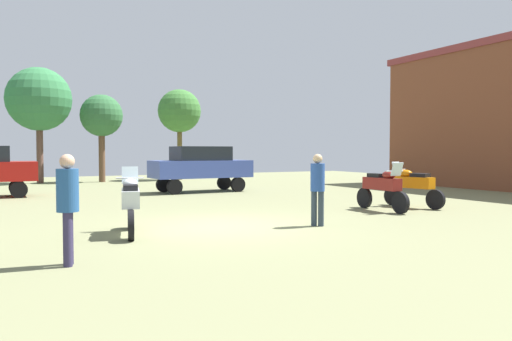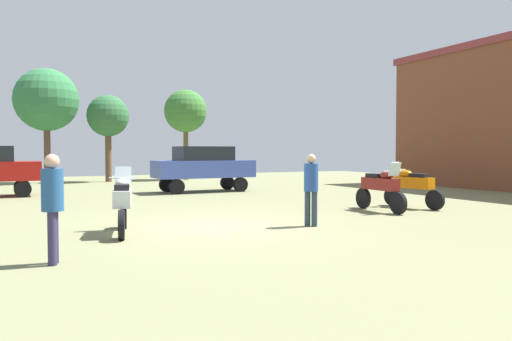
{
  "view_description": "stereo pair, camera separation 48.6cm",
  "coord_description": "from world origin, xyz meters",
  "px_view_note": "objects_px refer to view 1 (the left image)",
  "views": [
    {
      "loc": [
        -4.68,
        -11.07,
        1.83
      ],
      "look_at": [
        3.4,
        4.85,
        1.13
      ],
      "focal_mm": 35.14,
      "sensor_mm": 36.0,
      "label": 1
    },
    {
      "loc": [
        -4.25,
        -11.28,
        1.83
      ],
      "look_at": [
        3.4,
        4.85,
        1.13
      ],
      "focal_mm": 35.14,
      "sensor_mm": 36.0,
      "label": 2
    }
  ],
  "objects_px": {
    "motorcycle_6": "(382,187)",
    "motorcycle_7": "(130,201)",
    "tree_1": "(39,100)",
    "tree_2": "(101,117)",
    "person_1": "(318,184)",
    "person_2": "(68,201)",
    "car_2": "(201,165)",
    "motorcycle_4": "(413,185)",
    "tree_6": "(179,112)"
  },
  "relations": [
    {
      "from": "car_2",
      "to": "tree_6",
      "type": "height_order",
      "value": "tree_6"
    },
    {
      "from": "motorcycle_4",
      "to": "person_2",
      "type": "relative_size",
      "value": 1.25
    },
    {
      "from": "person_2",
      "to": "tree_1",
      "type": "relative_size",
      "value": 0.27
    },
    {
      "from": "person_1",
      "to": "person_2",
      "type": "relative_size",
      "value": 0.99
    },
    {
      "from": "motorcycle_7",
      "to": "tree_1",
      "type": "relative_size",
      "value": 0.33
    },
    {
      "from": "person_2",
      "to": "tree_2",
      "type": "distance_m",
      "value": 22.22
    },
    {
      "from": "motorcycle_6",
      "to": "motorcycle_7",
      "type": "bearing_deg",
      "value": 7.17
    },
    {
      "from": "tree_1",
      "to": "person_2",
      "type": "bearing_deg",
      "value": -92.53
    },
    {
      "from": "motorcycle_4",
      "to": "tree_2",
      "type": "distance_m",
      "value": 19.37
    },
    {
      "from": "motorcycle_7",
      "to": "motorcycle_4",
      "type": "bearing_deg",
      "value": 19.27
    },
    {
      "from": "person_2",
      "to": "motorcycle_7",
      "type": "bearing_deg",
      "value": -19.29
    },
    {
      "from": "motorcycle_6",
      "to": "car_2",
      "type": "height_order",
      "value": "car_2"
    },
    {
      "from": "motorcycle_4",
      "to": "motorcycle_7",
      "type": "xyz_separation_m",
      "value": [
        -9.24,
        -1.13,
        -0.0
      ]
    },
    {
      "from": "car_2",
      "to": "tree_6",
      "type": "relative_size",
      "value": 0.77
    },
    {
      "from": "person_2",
      "to": "motorcycle_4",
      "type": "bearing_deg",
      "value": -59.0
    },
    {
      "from": "motorcycle_7",
      "to": "person_2",
      "type": "xyz_separation_m",
      "value": [
        -1.55,
        -2.53,
        0.32
      ]
    },
    {
      "from": "tree_2",
      "to": "tree_6",
      "type": "height_order",
      "value": "tree_6"
    },
    {
      "from": "motorcycle_6",
      "to": "tree_1",
      "type": "bearing_deg",
      "value": -64.78
    },
    {
      "from": "motorcycle_7",
      "to": "motorcycle_6",
      "type": "bearing_deg",
      "value": 18.34
    },
    {
      "from": "motorcycle_6",
      "to": "person_1",
      "type": "bearing_deg",
      "value": 26.85
    },
    {
      "from": "tree_1",
      "to": "motorcycle_7",
      "type": "bearing_deg",
      "value": -88.27
    },
    {
      "from": "motorcycle_4",
      "to": "motorcycle_7",
      "type": "distance_m",
      "value": 9.31
    },
    {
      "from": "motorcycle_7",
      "to": "person_2",
      "type": "height_order",
      "value": "person_2"
    },
    {
      "from": "motorcycle_4",
      "to": "tree_2",
      "type": "bearing_deg",
      "value": 98.89
    },
    {
      "from": "tree_6",
      "to": "tree_1",
      "type": "bearing_deg",
      "value": 178.62
    },
    {
      "from": "motorcycle_7",
      "to": "tree_2",
      "type": "height_order",
      "value": "tree_2"
    },
    {
      "from": "motorcycle_6",
      "to": "tree_1",
      "type": "height_order",
      "value": "tree_1"
    },
    {
      "from": "motorcycle_7",
      "to": "car_2",
      "type": "distance_m",
      "value": 11.19
    },
    {
      "from": "person_1",
      "to": "person_2",
      "type": "bearing_deg",
      "value": 62.07
    },
    {
      "from": "motorcycle_4",
      "to": "car_2",
      "type": "bearing_deg",
      "value": 103.19
    },
    {
      "from": "person_2",
      "to": "tree_6",
      "type": "bearing_deg",
      "value": -10.21
    },
    {
      "from": "car_2",
      "to": "tree_2",
      "type": "distance_m",
      "value": 9.98
    },
    {
      "from": "person_1",
      "to": "person_2",
      "type": "height_order",
      "value": "person_2"
    },
    {
      "from": "motorcycle_6",
      "to": "person_1",
      "type": "height_order",
      "value": "person_1"
    },
    {
      "from": "motorcycle_6",
      "to": "person_2",
      "type": "distance_m",
      "value": 9.87
    },
    {
      "from": "motorcycle_7",
      "to": "person_2",
      "type": "bearing_deg",
      "value": -109.27
    },
    {
      "from": "motorcycle_6",
      "to": "person_2",
      "type": "xyz_separation_m",
      "value": [
        -9.28,
        -3.35,
        0.3
      ]
    },
    {
      "from": "motorcycle_6",
      "to": "tree_2",
      "type": "bearing_deg",
      "value": -73.53
    },
    {
      "from": "tree_2",
      "to": "tree_6",
      "type": "xyz_separation_m",
      "value": [
        4.74,
        0.1,
        0.46
      ]
    },
    {
      "from": "motorcycle_6",
      "to": "car_2",
      "type": "xyz_separation_m",
      "value": [
        -2.41,
        9.02,
        0.44
      ]
    },
    {
      "from": "motorcycle_6",
      "to": "person_1",
      "type": "xyz_separation_m",
      "value": [
        -3.45,
        -1.66,
        0.29
      ]
    },
    {
      "from": "person_1",
      "to": "tree_2",
      "type": "bearing_deg",
      "value": -39.55
    },
    {
      "from": "tree_1",
      "to": "tree_2",
      "type": "height_order",
      "value": "tree_1"
    },
    {
      "from": "motorcycle_6",
      "to": "motorcycle_7",
      "type": "xyz_separation_m",
      "value": [
        -7.73,
        -0.82,
        -0.01
      ]
    },
    {
      "from": "car_2",
      "to": "person_1",
      "type": "xyz_separation_m",
      "value": [
        -1.04,
        -10.68,
        -0.16
      ]
    },
    {
      "from": "tree_1",
      "to": "tree_6",
      "type": "relative_size",
      "value": 1.14
    },
    {
      "from": "motorcycle_4",
      "to": "car_2",
      "type": "distance_m",
      "value": 9.56
    },
    {
      "from": "tree_1",
      "to": "motorcycle_6",
      "type": "bearing_deg",
      "value": -65.91
    },
    {
      "from": "person_1",
      "to": "tree_6",
      "type": "relative_size",
      "value": 0.31
    },
    {
      "from": "motorcycle_4",
      "to": "tree_2",
      "type": "relative_size",
      "value": 0.43
    }
  ]
}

